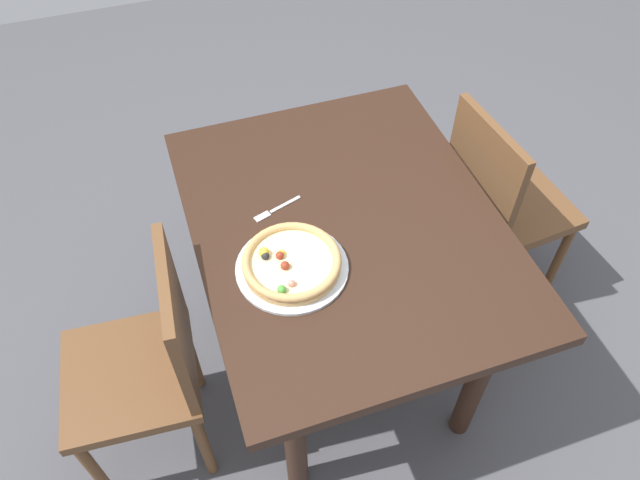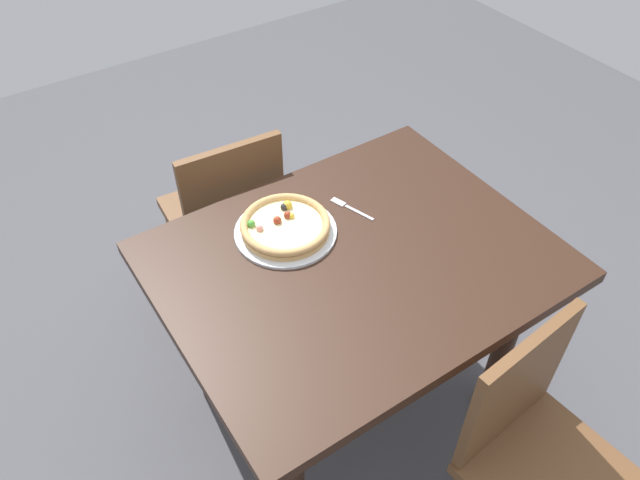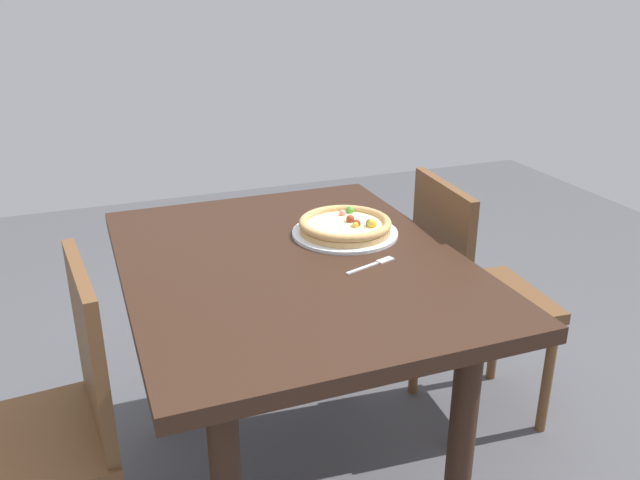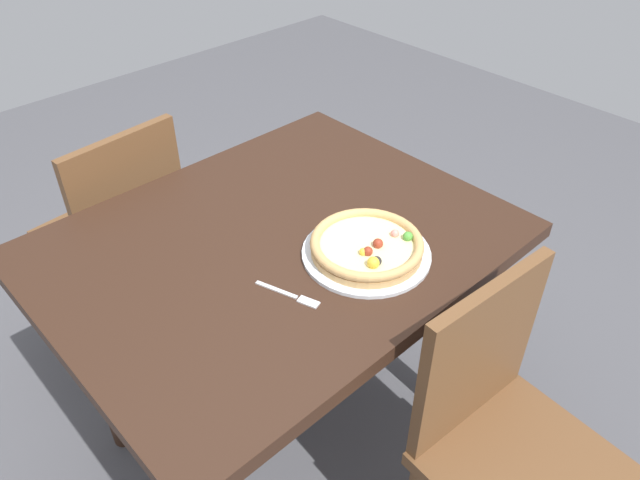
{
  "view_description": "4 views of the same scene",
  "coord_description": "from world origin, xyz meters",
  "px_view_note": "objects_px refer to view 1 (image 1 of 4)",
  "views": [
    {
      "loc": [
        -1.14,
        0.47,
        2.14
      ],
      "look_at": [
        -0.06,
        0.1,
        0.79
      ],
      "focal_mm": 34.23,
      "sensor_mm": 36.0,
      "label": 1
    },
    {
      "loc": [
        -0.8,
        -1.01,
        2.09
      ],
      "look_at": [
        -0.06,
        0.1,
        0.79
      ],
      "focal_mm": 34.52,
      "sensor_mm": 36.0,
      "label": 2
    },
    {
      "loc": [
        1.58,
        -0.53,
        1.51
      ],
      "look_at": [
        -0.06,
        0.1,
        0.79
      ],
      "focal_mm": 37.07,
      "sensor_mm": 36.0,
      "label": 3
    },
    {
      "loc": [
        0.75,
        0.97,
        1.72
      ],
      "look_at": [
        -0.06,
        0.1,
        0.79
      ],
      "focal_mm": 33.88,
      "sensor_mm": 36.0,
      "label": 4
    }
  ],
  "objects_px": {
    "fork": "(274,210)",
    "plate": "(292,268)",
    "chair_far": "(149,364)",
    "dining_table": "(345,246)",
    "pizza": "(291,262)",
    "chair_near": "(499,202)"
  },
  "relations": [
    {
      "from": "dining_table",
      "to": "chair_near",
      "type": "distance_m",
      "value": 0.7
    },
    {
      "from": "fork",
      "to": "plate",
      "type": "bearing_deg",
      "value": 68.66
    },
    {
      "from": "chair_near",
      "to": "chair_far",
      "type": "bearing_deg",
      "value": -84.29
    },
    {
      "from": "chair_far",
      "to": "fork",
      "type": "xyz_separation_m",
      "value": [
        0.23,
        -0.48,
        0.28
      ]
    },
    {
      "from": "dining_table",
      "to": "fork",
      "type": "bearing_deg",
      "value": 59.96
    },
    {
      "from": "dining_table",
      "to": "pizza",
      "type": "relative_size",
      "value": 4.13
    },
    {
      "from": "chair_far",
      "to": "fork",
      "type": "distance_m",
      "value": 0.6
    },
    {
      "from": "chair_near",
      "to": "fork",
      "type": "relative_size",
      "value": 5.53
    },
    {
      "from": "plate",
      "to": "pizza",
      "type": "distance_m",
      "value": 0.03
    },
    {
      "from": "dining_table",
      "to": "fork",
      "type": "distance_m",
      "value": 0.25
    },
    {
      "from": "dining_table",
      "to": "chair_near",
      "type": "xyz_separation_m",
      "value": [
        0.14,
        -0.67,
        -0.16
      ]
    },
    {
      "from": "plate",
      "to": "fork",
      "type": "bearing_deg",
      "value": -3.16
    },
    {
      "from": "chair_far",
      "to": "dining_table",
      "type": "bearing_deg",
      "value": -75.75
    },
    {
      "from": "dining_table",
      "to": "pizza",
      "type": "xyz_separation_m",
      "value": [
        -0.12,
        0.21,
        0.15
      ]
    },
    {
      "from": "plate",
      "to": "fork",
      "type": "relative_size",
      "value": 1.98
    },
    {
      "from": "fork",
      "to": "chair_far",
      "type": "bearing_deg",
      "value": 7.71
    },
    {
      "from": "dining_table",
      "to": "chair_far",
      "type": "distance_m",
      "value": 0.7
    },
    {
      "from": "dining_table",
      "to": "chair_far",
      "type": "height_order",
      "value": "chair_far"
    },
    {
      "from": "chair_far",
      "to": "plate",
      "type": "bearing_deg",
      "value": -85.87
    },
    {
      "from": "chair_near",
      "to": "fork",
      "type": "height_order",
      "value": "chair_near"
    },
    {
      "from": "dining_table",
      "to": "plate",
      "type": "relative_size",
      "value": 3.6
    },
    {
      "from": "dining_table",
      "to": "chair_near",
      "type": "relative_size",
      "value": 1.29
    }
  ]
}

